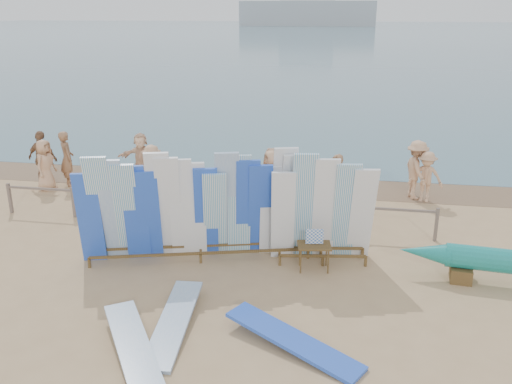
% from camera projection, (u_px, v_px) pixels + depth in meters
% --- Properties ---
extents(ground, '(160.00, 160.00, 0.00)m').
position_uv_depth(ground, '(176.00, 276.00, 12.18)').
color(ground, tan).
rests_on(ground, ground).
extents(ocean, '(320.00, 240.00, 0.02)m').
position_uv_depth(ocean, '(339.00, 33.00, 131.59)').
color(ocean, '#416575').
rests_on(ocean, ground).
extents(wet_sand_strip, '(40.00, 2.60, 0.01)m').
position_uv_depth(wet_sand_strip, '(240.00, 181.00, 18.90)').
color(wet_sand_strip, brown).
rests_on(wet_sand_strip, ground).
extents(distant_ship, '(45.00, 8.00, 14.00)m').
position_uv_depth(distant_ship, '(307.00, 10.00, 180.33)').
color(distant_ship, '#999EA3').
rests_on(distant_ship, ocean).
extents(fence, '(12.08, 0.08, 0.90)m').
position_uv_depth(fence, '(209.00, 204.00, 14.78)').
color(fence, '#746358').
rests_on(fence, ground).
extents(main_surfboard_rack, '(5.50, 2.19, 2.78)m').
position_uv_depth(main_surfboard_rack, '(200.00, 210.00, 12.60)').
color(main_surfboard_rack, brown).
rests_on(main_surfboard_rack, ground).
extents(side_surfboard_rack, '(2.44, 1.04, 2.74)m').
position_uv_depth(side_surfboard_rack, '(324.00, 213.00, 12.47)').
color(side_surfboard_rack, brown).
rests_on(side_surfboard_rack, ground).
extents(vendor_table, '(0.83, 0.64, 1.00)m').
position_uv_depth(vendor_table, '(314.00, 256.00, 12.37)').
color(vendor_table, brown).
rests_on(vendor_table, ground).
extents(flat_board_d, '(2.63, 1.80, 0.32)m').
position_uv_depth(flat_board_d, '(293.00, 348.00, 9.60)').
color(flat_board_d, blue).
rests_on(flat_board_d, ground).
extents(flat_board_b, '(0.74, 2.73, 0.28)m').
position_uv_depth(flat_board_b, '(174.00, 328.00, 10.18)').
color(flat_board_b, '#81A5CF').
rests_on(flat_board_b, ground).
extents(flat_board_a, '(1.96, 2.55, 0.33)m').
position_uv_depth(flat_board_a, '(135.00, 356.00, 9.36)').
color(flat_board_a, '#81A5CF').
rests_on(flat_board_a, ground).
extents(beach_chair_left, '(0.63, 0.65, 0.96)m').
position_uv_depth(beach_chair_left, '(214.00, 202.00, 15.96)').
color(beach_chair_left, '#AF1E12').
rests_on(beach_chair_left, ground).
extents(beach_chair_right, '(0.67, 0.69, 0.94)m').
position_uv_depth(beach_chair_right, '(247.00, 211.00, 15.27)').
color(beach_chair_right, '#AF1E12').
rests_on(beach_chair_right, ground).
extents(stroller, '(0.77, 0.90, 1.05)m').
position_uv_depth(stroller, '(250.00, 204.00, 15.40)').
color(stroller, '#AF1E12').
rests_on(stroller, ground).
extents(beachgoer_1, '(0.72, 0.76, 1.87)m').
position_uv_depth(beachgoer_1, '(67.00, 159.00, 18.12)').
color(beachgoer_1, '#8C6042').
rests_on(beachgoer_1, ground).
extents(beachgoer_4, '(0.81, 1.04, 1.63)m').
position_uv_depth(beachgoer_4, '(244.00, 185.00, 15.78)').
color(beachgoer_4, '#8C6042').
rests_on(beachgoer_4, ground).
extents(beachgoer_6, '(0.76, 0.92, 1.71)m').
position_uv_depth(beachgoer_6, '(271.00, 178.00, 16.31)').
color(beachgoer_6, tan).
rests_on(beachgoer_6, ground).
extents(beachgoer_extra_0, '(1.10, 0.67, 1.60)m').
position_uv_depth(beachgoer_extra_0, '(426.00, 177.00, 16.63)').
color(beachgoer_extra_0, tan).
rests_on(beachgoer_extra_0, ground).
extents(beachgoer_3, '(0.90, 1.12, 1.62)m').
position_uv_depth(beachgoer_3, '(152.00, 170.00, 17.31)').
color(beachgoer_3, tan).
rests_on(beachgoer_3, ground).
extents(beachgoer_5, '(1.34, 1.50, 1.65)m').
position_uv_depth(beachgoer_5, '(272.00, 173.00, 16.91)').
color(beachgoer_5, beige).
rests_on(beachgoer_5, ground).
extents(beachgoer_11, '(1.60, 0.62, 1.69)m').
position_uv_depth(beachgoer_11, '(141.00, 157.00, 18.65)').
color(beachgoer_11, beige).
rests_on(beachgoer_11, ground).
extents(beachgoer_0, '(0.47, 0.86, 1.69)m').
position_uv_depth(beachgoer_0, '(45.00, 165.00, 17.73)').
color(beachgoer_0, tan).
rests_on(beachgoer_0, ground).
extents(beachgoer_9, '(0.80, 1.29, 1.86)m').
position_uv_depth(beachgoer_9, '(416.00, 170.00, 16.88)').
color(beachgoer_9, tan).
rests_on(beachgoer_9, ground).
extents(beachgoer_extra_1, '(1.17, 0.65, 1.89)m').
position_uv_depth(beachgoer_extra_1, '(43.00, 159.00, 18.05)').
color(beachgoer_extra_1, '#8C6042').
rests_on(beachgoer_extra_1, ground).
extents(beachgoer_7, '(0.68, 0.72, 1.76)m').
position_uv_depth(beachgoer_7, '(336.00, 184.00, 15.69)').
color(beachgoer_7, '#8C6042').
rests_on(beachgoer_7, ground).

